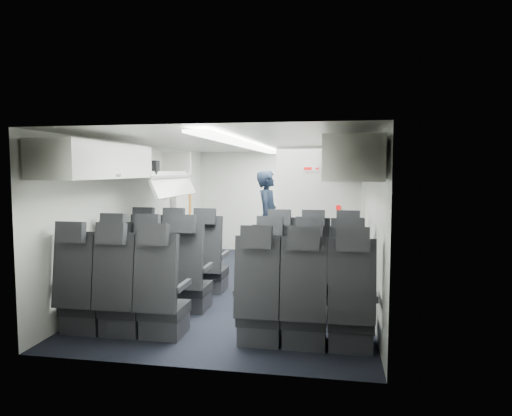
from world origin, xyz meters
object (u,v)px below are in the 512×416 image
(seat_row_rear, at_px, (210,302))
(boarding_door, at_px, (182,212))
(carry_on_bag, at_px, (145,169))
(seat_row_front, at_px, (245,266))
(seat_row_mid, at_px, (230,281))
(flight_attendant, at_px, (268,219))
(galley_unit, at_px, (321,209))

(seat_row_rear, bearing_deg, boarding_door, 112.87)
(boarding_door, bearing_deg, carry_on_bag, -83.89)
(seat_row_front, height_order, boarding_door, boarding_door)
(seat_row_rear, bearing_deg, seat_row_mid, 90.00)
(boarding_door, height_order, flight_attendant, boarding_door)
(flight_attendant, bearing_deg, seat_row_mid, 179.13)
(boarding_door, distance_m, carry_on_bag, 2.40)
(seat_row_front, relative_size, boarding_door, 1.79)
(seat_row_rear, relative_size, galley_unit, 1.75)
(seat_row_front, bearing_deg, seat_row_mid, -90.00)
(seat_row_mid, height_order, boarding_door, boarding_door)
(boarding_door, bearing_deg, seat_row_mid, -61.23)
(seat_row_rear, xyz_separation_m, flight_attendant, (0.05, 3.73, 0.47))
(seat_row_front, bearing_deg, seat_row_rear, -90.00)
(seat_row_rear, xyz_separation_m, galley_unit, (0.95, 5.05, 0.55))
(flight_attendant, relative_size, carry_on_bag, 4.68)
(seat_row_mid, distance_m, flight_attendant, 2.87)
(seat_row_rear, distance_m, carry_on_bag, 2.56)
(galley_unit, bearing_deg, seat_row_mid, -102.88)
(galley_unit, xyz_separation_m, carry_on_bag, (-2.35, -3.41, 0.83))
(seat_row_mid, relative_size, seat_row_rear, 1.00)
(seat_row_mid, xyz_separation_m, galley_unit, (0.95, 4.15, 0.55))
(seat_row_mid, relative_size, boarding_door, 1.79)
(seat_row_rear, distance_m, flight_attendant, 3.76)
(seat_row_front, xyz_separation_m, flight_attendant, (0.05, 1.93, 0.47))
(carry_on_bag, bearing_deg, flight_attendant, 43.75)
(seat_row_front, relative_size, galley_unit, 1.75)
(galley_unit, bearing_deg, seat_row_rear, -100.65)
(galley_unit, bearing_deg, seat_row_front, -106.28)
(galley_unit, bearing_deg, flight_attendant, -124.30)
(seat_row_mid, height_order, galley_unit, galley_unit)
(seat_row_front, distance_m, seat_row_rear, 1.80)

